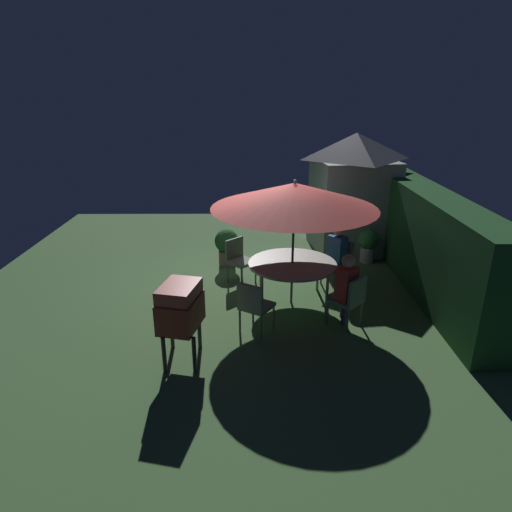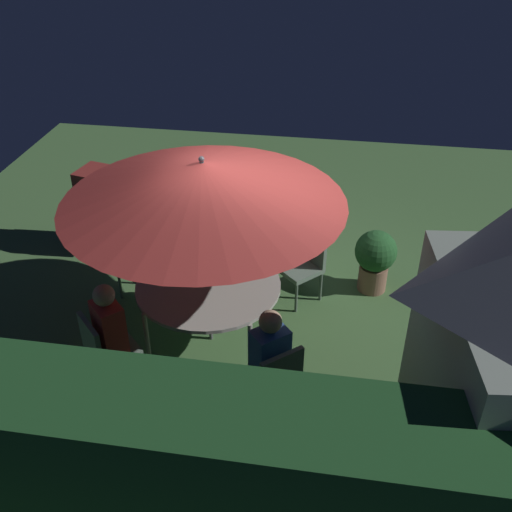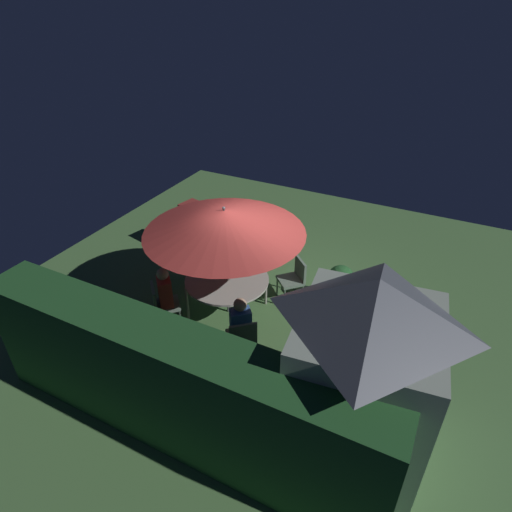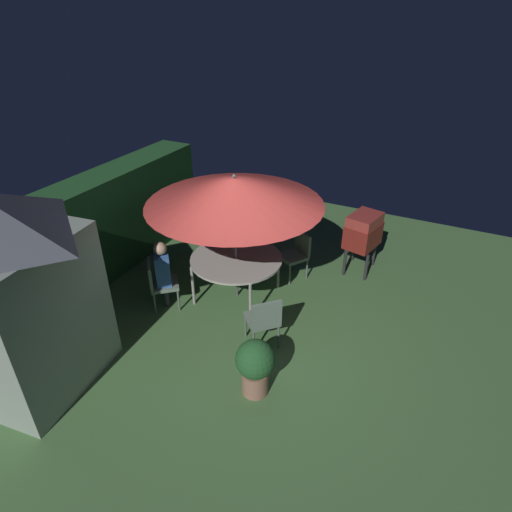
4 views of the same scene
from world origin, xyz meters
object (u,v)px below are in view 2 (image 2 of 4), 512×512
(patio_table, at_px, (208,287))
(bbq_grill, at_px, (105,195))
(chair_near_shed, at_px, (105,347))
(person_in_red, at_px, (109,324))
(chair_toward_house, at_px, (135,261))
(potted_plant_by_shed, at_px, (404,476))
(chair_far_side, at_px, (274,377))
(potted_plant_by_grill, at_px, (375,258))
(person_in_blue, at_px, (270,351))
(patio_umbrella, at_px, (203,182))
(chair_toward_hedge, at_px, (304,262))

(patio_table, distance_m, bbq_grill, 2.54)
(chair_near_shed, distance_m, person_in_red, 0.28)
(bbq_grill, distance_m, chair_toward_house, 1.33)
(bbq_grill, distance_m, potted_plant_by_shed, 5.36)
(person_in_red, bearing_deg, chair_far_side, 173.21)
(potted_plant_by_shed, distance_m, person_in_red, 3.11)
(patio_table, relative_size, potted_plant_by_grill, 1.89)
(chair_toward_house, xyz_separation_m, potted_plant_by_grill, (-2.96, -0.60, -0.04))
(potted_plant_by_shed, distance_m, potted_plant_by_grill, 3.21)
(chair_toward_house, distance_m, potted_plant_by_grill, 3.02)
(chair_toward_house, xyz_separation_m, potted_plant_by_shed, (-3.17, 2.60, -0.07))
(person_in_blue, bearing_deg, patio_umbrella, -49.50)
(patio_table, bearing_deg, person_in_red, 44.52)
(patio_umbrella, xyz_separation_m, chair_toward_house, (1.10, -0.70, -1.51))
(chair_toward_house, relative_size, potted_plant_by_shed, 1.17)
(chair_toward_house, xyz_separation_m, person_in_red, (-0.27, 1.52, 0.26))
(potted_plant_by_shed, relative_size, potted_plant_by_grill, 0.91)
(bbq_grill, xyz_separation_m, chair_toward_house, (-0.75, 1.04, -0.33))
(chair_far_side, height_order, person_in_red, person_in_red)
(chair_near_shed, height_order, chair_toward_hedge, same)
(person_in_red, bearing_deg, person_in_blue, 175.22)
(potted_plant_by_shed, bearing_deg, chair_near_shed, -19.03)
(chair_far_side, bearing_deg, person_in_blue, -49.50)
(patio_table, relative_size, chair_toward_hedge, 1.78)
(bbq_grill, height_order, chair_toward_hedge, bbq_grill)
(patio_table, relative_size, potted_plant_by_shed, 2.09)
(chair_far_side, relative_size, chair_toward_house, 1.00)
(patio_umbrella, distance_m, person_in_blue, 1.77)
(chair_far_side, relative_size, potted_plant_by_grill, 1.06)
(chair_toward_house, bearing_deg, chair_far_side, 138.96)
(chair_near_shed, distance_m, chair_far_side, 1.78)
(chair_near_shed, bearing_deg, person_in_blue, 177.39)
(person_in_red, bearing_deg, potted_plant_by_shed, 159.55)
(patio_table, relative_size, person_in_blue, 1.27)
(chair_near_shed, bearing_deg, bbq_grill, -69.95)
(chair_toward_hedge, distance_m, person_in_blue, 1.99)
(potted_plant_by_grill, bearing_deg, chair_toward_house, 11.52)
(patio_table, xyz_separation_m, chair_toward_house, (1.10, -0.70, -0.22))
(chair_far_side, bearing_deg, patio_table, -49.50)
(patio_table, bearing_deg, person_in_blue, 130.50)
(bbq_grill, distance_m, person_in_red, 2.75)
(patio_table, xyz_separation_m, potted_plant_by_grill, (-1.86, -1.30, -0.26))
(patio_table, height_order, person_in_blue, person_in_blue)
(chair_near_shed, relative_size, person_in_red, 0.71)
(patio_table, distance_m, potted_plant_by_grill, 2.28)
(chair_toward_hedge, relative_size, person_in_red, 0.71)
(patio_umbrella, distance_m, bbq_grill, 2.80)
(bbq_grill, height_order, chair_near_shed, bbq_grill)
(potted_plant_by_shed, bearing_deg, person_in_blue, -37.12)
(patio_umbrella, bearing_deg, person_in_red, 44.52)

